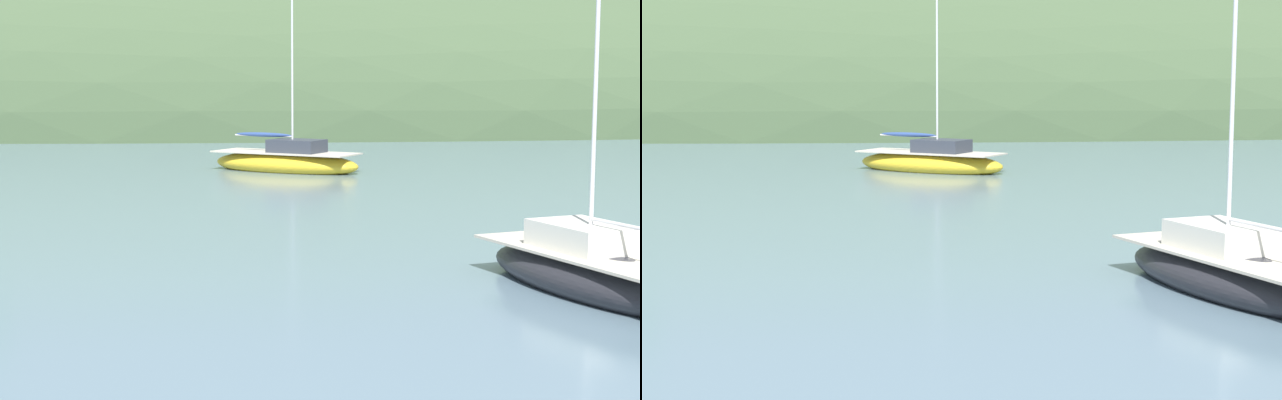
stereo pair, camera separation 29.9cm
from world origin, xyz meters
The scene contains 3 objects.
far_shoreline_hill centered at (-25.10, 75.52, 0.12)m, with size 150.00×36.00×33.79m.
sailboat_cream_ketch centered at (5.64, 14.33, 0.41)m, with size 4.76×7.15×8.66m.
sailboat_yellow_far centered at (-1.34, 39.96, 0.44)m, with size 7.59×5.69×8.63m.
Camera 1 is at (-0.24, -6.04, 4.49)m, focal length 57.13 mm.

